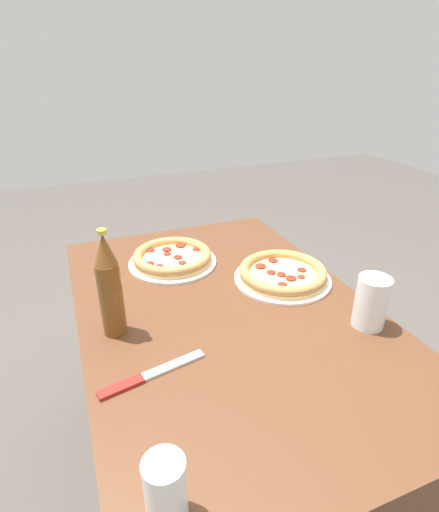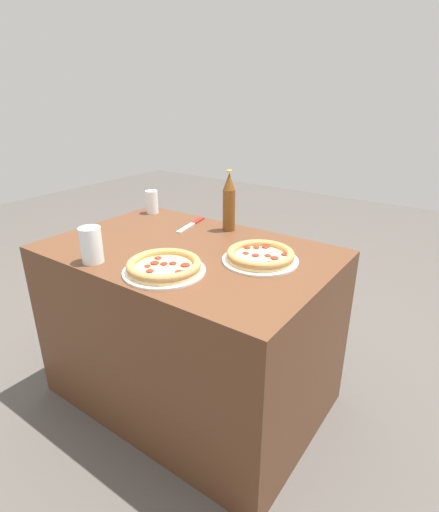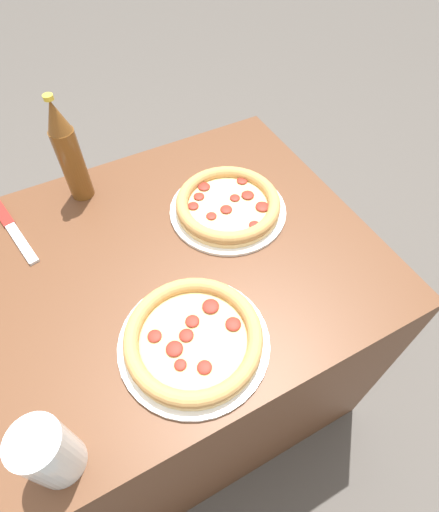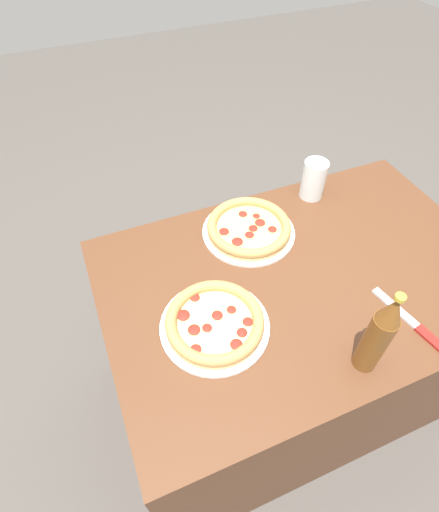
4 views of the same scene
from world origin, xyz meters
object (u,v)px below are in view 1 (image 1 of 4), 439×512
Objects in this scene: pizza_pepperoni at (172,258)px; beer_bottle at (110,286)px; glass_cola at (371,304)px; pizza_veggie at (283,274)px; glass_lemonade at (166,494)px; knife at (148,376)px.

beer_bottle reaches higher than pizza_pepperoni.
glass_cola is 0.62m from beer_bottle.
pizza_veggie is at bearing -82.14° from beer_bottle.
beer_bottle is at bearing 0.36° from glass_lemonade.
glass_lemonade is at bearing -179.64° from beer_bottle.
pizza_veggie is 0.53m from knife.
glass_lemonade is (-0.27, 0.58, -0.01)m from glass_cola.
beer_bottle reaches higher than glass_lemonade.
pizza_pepperoni is at bearing -37.60° from beer_bottle.
glass_lemonade is (-0.54, 0.50, 0.03)m from pizza_veggie.
pizza_pepperoni is at bearing 50.89° from pizza_veggie.
glass_lemonade is at bearing 163.73° from pizza_pepperoni.
pizza_pepperoni is 0.62m from glass_cola.
pizza_pepperoni is 0.39m from beer_bottle.
pizza_pepperoni is 0.51m from knife.
glass_cola reaches higher than glass_lemonade.
glass_lemonade is at bearing 172.86° from knife.
beer_bottle reaches higher than glass_cola.
beer_bottle is (0.20, 0.59, 0.07)m from glass_cola.
glass_lemonade is 0.29m from knife.
beer_bottle is at bearing 142.40° from pizza_pepperoni.
pizza_veggie is at bearing -42.72° from glass_lemonade.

